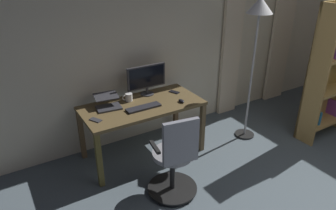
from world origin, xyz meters
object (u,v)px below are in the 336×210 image
(cell_phone_face_up, at_px, (96,120))
(bookshelf, at_px, (332,71))
(desk, at_px, (142,110))
(cell_phone_by_monitor, at_px, (174,92))
(mug_coffee, at_px, (129,97))
(floor_lamp, at_px, (258,21))
(office_chair, at_px, (175,160))
(computer_keyboard, at_px, (144,107))
(computer_monitor, at_px, (147,78))
(computer_mouse, at_px, (181,101))
(laptop, at_px, (108,103))

(cell_phone_face_up, bearing_deg, bookshelf, 138.58)
(desk, distance_m, cell_phone_by_monitor, 0.57)
(cell_phone_face_up, xyz_separation_m, mug_coffee, (-0.54, -0.28, 0.05))
(floor_lamp, bearing_deg, cell_phone_face_up, -6.55)
(desk, distance_m, office_chair, 0.92)
(cell_phone_face_up, distance_m, floor_lamp, 2.34)
(computer_keyboard, bearing_deg, computer_monitor, -123.31)
(cell_phone_face_up, height_order, floor_lamp, floor_lamp)
(computer_keyboard, xyz_separation_m, bookshelf, (-2.54, 0.75, 0.23))
(computer_keyboard, bearing_deg, cell_phone_face_up, -0.65)
(computer_keyboard, bearing_deg, desk, -107.17)
(desk, xyz_separation_m, computer_mouse, (-0.46, 0.21, 0.11))
(cell_phone_face_up, bearing_deg, floor_lamp, 145.58)
(computer_mouse, relative_size, mug_coffee, 0.73)
(cell_phone_by_monitor, height_order, mug_coffee, mug_coffee)
(cell_phone_face_up, relative_size, bookshelf, 0.08)
(computer_keyboard, distance_m, cell_phone_by_monitor, 0.63)
(mug_coffee, distance_m, bookshelf, 2.81)
(cell_phone_face_up, distance_m, bookshelf, 3.24)
(mug_coffee, height_order, floor_lamp, floor_lamp)
(computer_mouse, bearing_deg, bookshelf, 162.17)
(laptop, bearing_deg, mug_coffee, -167.18)
(desk, distance_m, floor_lamp, 1.85)
(cell_phone_face_up, distance_m, cell_phone_by_monitor, 1.21)
(office_chair, relative_size, laptop, 2.95)
(computer_keyboard, relative_size, laptop, 1.29)
(office_chair, relative_size, computer_mouse, 10.02)
(floor_lamp, bearing_deg, cell_phone_by_monitor, -26.07)
(floor_lamp, bearing_deg, desk, -13.23)
(computer_keyboard, relative_size, cell_phone_by_monitor, 3.05)
(computer_monitor, bearing_deg, office_chair, 76.38)
(office_chair, bearing_deg, cell_phone_face_up, 134.31)
(mug_coffee, height_order, bookshelf, bookshelf)
(desk, bearing_deg, cell_phone_face_up, 9.51)
(cell_phone_face_up, bearing_deg, computer_mouse, 146.99)
(bookshelf, bearing_deg, floor_lamp, -26.98)
(desk, height_order, mug_coffee, mug_coffee)
(laptop, relative_size, mug_coffee, 2.48)
(office_chair, distance_m, cell_phone_face_up, 1.01)
(office_chair, distance_m, computer_mouse, 0.92)
(office_chair, relative_size, mug_coffee, 7.31)
(desk, height_order, bookshelf, bookshelf)
(computer_mouse, height_order, cell_phone_by_monitor, computer_mouse)
(desk, bearing_deg, computer_keyboard, 72.83)
(mug_coffee, bearing_deg, computer_keyboard, 102.13)
(office_chair, xyz_separation_m, laptop, (0.32, -1.04, 0.32))
(laptop, relative_size, bookshelf, 0.18)
(laptop, xyz_separation_m, mug_coffee, (-0.29, -0.03, -0.00))
(laptop, distance_m, cell_phone_face_up, 0.36)
(mug_coffee, bearing_deg, computer_monitor, -166.32)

